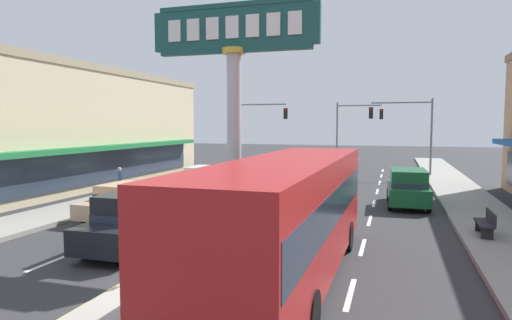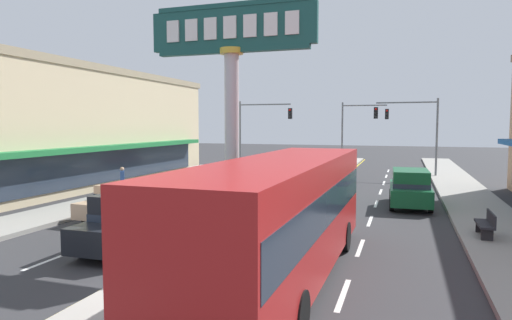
% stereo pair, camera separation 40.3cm
% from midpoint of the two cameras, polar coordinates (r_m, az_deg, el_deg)
% --- Properties ---
extents(ground_plane, '(160.00, 160.00, 0.00)m').
position_cam_midpoint_polar(ground_plane, '(12.49, -10.77, -14.94)').
color(ground_plane, '#303033').
extents(median_strip, '(2.30, 52.00, 0.14)m').
position_cam_midpoint_polar(median_strip, '(29.20, 6.11, -3.50)').
color(median_strip, '#A39E93').
rests_on(median_strip, ground).
extents(sidewalk_left, '(2.98, 60.00, 0.18)m').
position_cam_midpoint_polar(sidewalk_left, '(30.53, -11.96, -3.19)').
color(sidewalk_left, gray).
rests_on(sidewalk_left, ground).
extents(sidewalk_right, '(2.98, 60.00, 0.18)m').
position_cam_midpoint_polar(sidewalk_right, '(26.93, 24.97, -4.55)').
color(sidewalk_right, gray).
rests_on(sidewalk_right, ground).
extents(lane_markings, '(9.04, 52.00, 0.01)m').
position_cam_midpoint_polar(lane_markings, '(27.90, 5.57, -4.01)').
color(lane_markings, silver).
rests_on(lane_markings, ground).
extents(district_sign, '(6.02, 1.35, 8.19)m').
position_cam_midpoint_polar(district_sign, '(15.70, -3.56, 4.04)').
color(district_sign, '#33668C').
rests_on(district_sign, median_strip).
extents(storefront_left, '(8.29, 25.99, 7.91)m').
position_cam_midpoint_polar(storefront_left, '(32.61, -23.91, 3.82)').
color(storefront_left, beige).
rests_on(storefront_left, ground).
extents(traffic_light_left_side, '(4.86, 0.46, 6.20)m').
position_cam_midpoint_polar(traffic_light_left_side, '(39.09, -0.54, 4.70)').
color(traffic_light_left_side, slate).
rests_on(traffic_light_left_side, ground).
extents(traffic_light_right_side, '(4.86, 0.46, 6.20)m').
position_cam_midpoint_polar(traffic_light_right_side, '(37.32, 18.59, 4.47)').
color(traffic_light_right_side, slate).
rests_on(traffic_light_right_side, ground).
extents(traffic_light_median_far, '(4.20, 0.46, 6.20)m').
position_cam_midpoint_polar(traffic_light_median_far, '(41.97, 12.10, 4.52)').
color(traffic_light_median_far, slate).
rests_on(traffic_light_median_far, ground).
extents(suv_near_right_lane, '(2.09, 4.66, 1.90)m').
position_cam_midpoint_polar(suv_near_right_lane, '(23.80, 18.42, -3.32)').
color(suv_near_right_lane, '#14562D').
rests_on(suv_near_right_lane, ground).
extents(sedan_far_right_lane, '(1.99, 4.38, 1.53)m').
position_cam_midpoint_polar(sedan_far_right_lane, '(20.76, -17.33, -4.98)').
color(sedan_far_right_lane, tan).
rests_on(sedan_far_right_lane, ground).
extents(sedan_near_left_lane, '(1.90, 4.33, 1.53)m').
position_cam_midpoint_polar(sedan_near_left_lane, '(39.58, 5.01, -0.33)').
color(sedan_near_left_lane, maroon).
rests_on(sedan_near_left_lane, ground).
extents(sedan_mid_left_lane, '(1.85, 4.31, 1.53)m').
position_cam_midpoint_polar(sedan_mid_left_lane, '(28.17, -7.35, -2.34)').
color(sedan_mid_left_lane, silver).
rests_on(sedan_mid_left_lane, ground).
extents(bus_far_left_oncoming, '(2.68, 11.23, 3.26)m').
position_cam_midpoint_polar(bus_far_left_oncoming, '(11.76, 3.26, -6.65)').
color(bus_far_left_oncoming, '#B21E1E').
rests_on(bus_far_left_oncoming, ground).
extents(suv_kerb_right, '(2.02, 4.63, 1.90)m').
position_cam_midpoint_polar(suv_kerb_right, '(15.61, -15.79, -7.32)').
color(suv_kerb_right, black).
rests_on(suv_kerb_right, ground).
extents(street_bench, '(0.48, 1.60, 0.88)m').
position_cam_midpoint_polar(street_bench, '(18.01, 26.83, -7.15)').
color(street_bench, '#232328').
rests_on(street_bench, sidewalk_right).
extents(pedestrian_near_kerb, '(0.41, 0.45, 1.64)m').
position_cam_midpoint_polar(pedestrian_near_kerb, '(25.58, -17.48, -2.48)').
color(pedestrian_near_kerb, gold).
rests_on(pedestrian_near_kerb, sidewalk_left).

